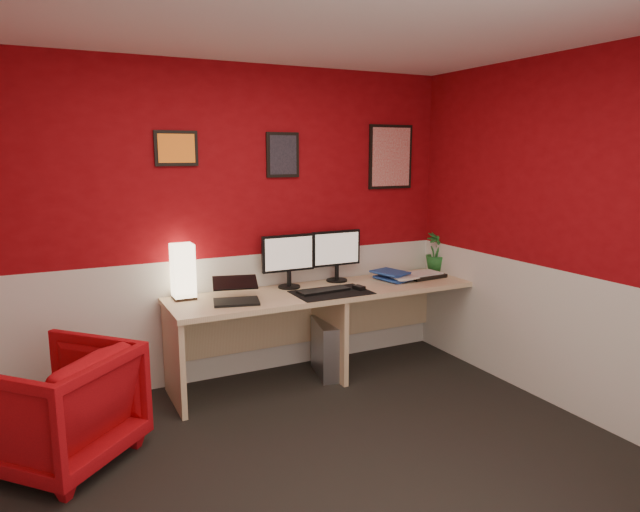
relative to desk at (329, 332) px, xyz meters
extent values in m
cube|color=black|center=(-0.78, -1.41, -0.36)|extent=(4.00, 3.50, 0.01)
cube|color=white|center=(-0.78, -1.41, 2.13)|extent=(4.00, 3.50, 0.01)
cube|color=maroon|center=(-0.78, 0.34, 0.89)|extent=(4.00, 0.01, 2.50)
cube|color=maroon|center=(1.22, -1.41, 0.89)|extent=(0.01, 3.50, 2.50)
cube|color=silver|center=(-0.78, 0.34, 0.14)|extent=(4.00, 0.01, 1.00)
cube|color=silver|center=(1.21, -1.41, 0.14)|extent=(0.01, 3.50, 1.00)
cube|color=#D0B185|center=(0.00, 0.00, 0.00)|extent=(2.60, 0.65, 0.73)
cube|color=#FFE5B2|center=(-1.13, 0.21, 0.56)|extent=(0.16, 0.16, 0.40)
cube|color=black|center=(-0.81, -0.08, 0.47)|extent=(0.38, 0.30, 0.22)
cube|color=black|center=(-0.27, 0.19, 0.66)|extent=(0.45, 0.06, 0.58)
cube|color=black|center=(0.19, 0.22, 0.66)|extent=(0.45, 0.06, 0.58)
cube|color=black|center=(-0.05, -0.12, 0.37)|extent=(0.60, 0.38, 0.01)
cube|color=black|center=(-0.09, -0.08, 0.38)|extent=(0.43, 0.17, 0.02)
cube|color=black|center=(0.20, -0.14, 0.39)|extent=(0.08, 0.11, 0.03)
imported|color=#21469A|center=(0.53, 0.02, 0.38)|extent=(0.27, 0.33, 0.03)
imported|color=silver|center=(0.58, 0.00, 0.40)|extent=(0.22, 0.29, 0.02)
imported|color=#21469A|center=(0.51, 0.03, 0.43)|extent=(0.29, 0.34, 0.03)
cube|color=black|center=(0.95, 0.02, 0.38)|extent=(0.37, 0.28, 0.03)
imported|color=#19591E|center=(1.22, 0.18, 0.55)|extent=(0.22, 0.22, 0.36)
cube|color=#99999E|center=(0.00, 0.01, -0.14)|extent=(0.29, 0.48, 0.45)
imported|color=#B10B12|center=(-2.05, -0.49, -0.01)|extent=(1.08, 1.08, 0.70)
cube|color=orange|center=(-1.11, 0.33, 1.49)|extent=(0.32, 0.02, 0.26)
cube|color=black|center=(-0.26, 0.33, 1.44)|extent=(0.28, 0.02, 0.36)
cube|color=red|center=(0.78, 0.33, 1.42)|extent=(0.44, 0.02, 0.56)
camera|label=1|loc=(-2.05, -3.95, 1.46)|focal=31.67mm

